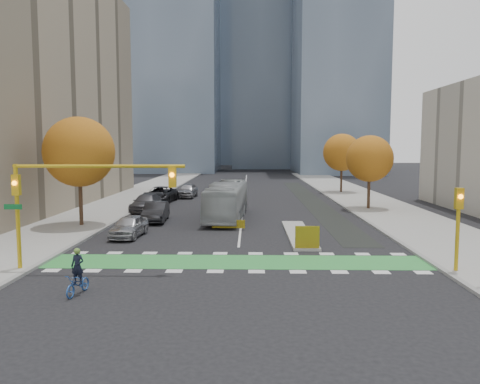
{
  "coord_description": "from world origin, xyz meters",
  "views": [
    {
      "loc": [
        0.66,
        -22.51,
        6.04
      ],
      "look_at": [
        0.01,
        8.48,
        3.0
      ],
      "focal_mm": 35.0,
      "sensor_mm": 36.0,
      "label": 1
    }
  ],
  "objects_px": {
    "tree_east_far": "(342,152)",
    "cyclist": "(78,279)",
    "parked_car_a": "(129,226)",
    "parked_car_e": "(188,190)",
    "tree_east_near": "(370,159)",
    "traffic_signal_west": "(70,189)",
    "bus": "(227,201)",
    "tree_west": "(79,152)",
    "traffic_signal_east": "(458,217)",
    "parked_car_b": "(156,212)",
    "parked_car_d": "(160,195)",
    "hazard_board": "(307,237)",
    "parked_car_c": "(146,203)"
  },
  "relations": [
    {
      "from": "hazard_board",
      "to": "cyclist",
      "type": "relative_size",
      "value": 0.72
    },
    {
      "from": "traffic_signal_east",
      "to": "parked_car_b",
      "type": "height_order",
      "value": "traffic_signal_east"
    },
    {
      "from": "traffic_signal_west",
      "to": "parked_car_c",
      "type": "relative_size",
      "value": 1.59
    },
    {
      "from": "tree_west",
      "to": "bus",
      "type": "xyz_separation_m",
      "value": [
        10.77,
        4.1,
        -4.08
      ]
    },
    {
      "from": "parked_car_a",
      "to": "parked_car_e",
      "type": "relative_size",
      "value": 0.88
    },
    {
      "from": "traffic_signal_west",
      "to": "parked_car_d",
      "type": "xyz_separation_m",
      "value": [
        -1.07,
        27.91,
        -3.19
      ]
    },
    {
      "from": "traffic_signal_west",
      "to": "traffic_signal_east",
      "type": "xyz_separation_m",
      "value": [
        18.43,
        0.0,
        -1.3
      ]
    },
    {
      "from": "bus",
      "to": "parked_car_a",
      "type": "height_order",
      "value": "bus"
    },
    {
      "from": "tree_east_near",
      "to": "tree_east_far",
      "type": "bearing_deg",
      "value": 88.21
    },
    {
      "from": "traffic_signal_west",
      "to": "bus",
      "type": "height_order",
      "value": "traffic_signal_west"
    },
    {
      "from": "tree_east_near",
      "to": "traffic_signal_west",
      "type": "height_order",
      "value": "tree_east_near"
    },
    {
      "from": "tree_west",
      "to": "traffic_signal_east",
      "type": "distance_m",
      "value": 25.9
    },
    {
      "from": "tree_east_near",
      "to": "parked_car_d",
      "type": "bearing_deg",
      "value": 165.57
    },
    {
      "from": "parked_car_c",
      "to": "cyclist",
      "type": "bearing_deg",
      "value": -81.12
    },
    {
      "from": "parked_car_c",
      "to": "parked_car_d",
      "type": "xyz_separation_m",
      "value": [
        0.0,
        6.76,
        0.06
      ]
    },
    {
      "from": "tree_east_far",
      "to": "tree_east_near",
      "type": "bearing_deg",
      "value": -91.79
    },
    {
      "from": "traffic_signal_east",
      "to": "cyclist",
      "type": "height_order",
      "value": "traffic_signal_east"
    },
    {
      "from": "tree_west",
      "to": "tree_east_far",
      "type": "relative_size",
      "value": 1.08
    },
    {
      "from": "tree_east_far",
      "to": "cyclist",
      "type": "distance_m",
      "value": 46.3
    },
    {
      "from": "traffic_signal_east",
      "to": "parked_car_e",
      "type": "bearing_deg",
      "value": 117.58
    },
    {
      "from": "tree_west",
      "to": "traffic_signal_east",
      "type": "bearing_deg",
      "value": -29.07
    },
    {
      "from": "bus",
      "to": "parked_car_d",
      "type": "xyz_separation_m",
      "value": [
        -7.77,
        11.3,
        -0.69
      ]
    },
    {
      "from": "tree_east_far",
      "to": "traffic_signal_east",
      "type": "distance_m",
      "value": 38.64
    },
    {
      "from": "hazard_board",
      "to": "traffic_signal_west",
      "type": "height_order",
      "value": "traffic_signal_west"
    },
    {
      "from": "cyclist",
      "to": "hazard_board",
      "type": "bearing_deg",
      "value": 48.91
    },
    {
      "from": "tree_east_far",
      "to": "traffic_signal_east",
      "type": "xyz_separation_m",
      "value": [
        -2.0,
        -38.51,
        -2.51
      ]
    },
    {
      "from": "traffic_signal_west",
      "to": "parked_car_a",
      "type": "height_order",
      "value": "traffic_signal_west"
    },
    {
      "from": "tree_west",
      "to": "parked_car_b",
      "type": "relative_size",
      "value": 1.71
    },
    {
      "from": "tree_east_near",
      "to": "traffic_signal_east",
      "type": "bearing_deg",
      "value": -93.81
    },
    {
      "from": "bus",
      "to": "parked_car_a",
      "type": "xyz_separation_m",
      "value": [
        -6.15,
        -7.98,
        -0.81
      ]
    },
    {
      "from": "tree_east_near",
      "to": "cyclist",
      "type": "distance_m",
      "value": 32.13
    },
    {
      "from": "parked_car_b",
      "to": "parked_car_c",
      "type": "bearing_deg",
      "value": 106.07
    },
    {
      "from": "traffic_signal_east",
      "to": "cyclist",
      "type": "distance_m",
      "value": 17.33
    },
    {
      "from": "tree_east_far",
      "to": "cyclist",
      "type": "relative_size",
      "value": 3.95
    },
    {
      "from": "parked_car_b",
      "to": "parked_car_d",
      "type": "bearing_deg",
      "value": 96.25
    },
    {
      "from": "parked_car_c",
      "to": "parked_car_d",
      "type": "bearing_deg",
      "value": 92.73
    },
    {
      "from": "traffic_signal_west",
      "to": "bus",
      "type": "relative_size",
      "value": 0.77
    },
    {
      "from": "parked_car_c",
      "to": "parked_car_e",
      "type": "relative_size",
      "value": 1.1
    },
    {
      "from": "cyclist",
      "to": "tree_east_near",
      "type": "bearing_deg",
      "value": 65.19
    },
    {
      "from": "parked_car_b",
      "to": "parked_car_c",
      "type": "height_order",
      "value": "parked_car_b"
    },
    {
      "from": "parked_car_b",
      "to": "parked_car_e",
      "type": "height_order",
      "value": "parked_car_e"
    },
    {
      "from": "traffic_signal_west",
      "to": "parked_car_c",
      "type": "distance_m",
      "value": 21.43
    },
    {
      "from": "tree_east_near",
      "to": "parked_car_b",
      "type": "distance_m",
      "value": 20.7
    },
    {
      "from": "parked_car_e",
      "to": "parked_car_b",
      "type": "bearing_deg",
      "value": -87.07
    },
    {
      "from": "tree_east_far",
      "to": "traffic_signal_west",
      "type": "xyz_separation_m",
      "value": [
        -20.43,
        -38.51,
        -1.21
      ]
    },
    {
      "from": "tree_east_near",
      "to": "parked_car_d",
      "type": "relative_size",
      "value": 1.17
    },
    {
      "from": "tree_west",
      "to": "bus",
      "type": "height_order",
      "value": "tree_west"
    },
    {
      "from": "hazard_board",
      "to": "tree_east_far",
      "type": "relative_size",
      "value": 0.18
    },
    {
      "from": "tree_east_near",
      "to": "cyclist",
      "type": "height_order",
      "value": "tree_east_near"
    },
    {
      "from": "tree_east_near",
      "to": "bus",
      "type": "bearing_deg",
      "value": -155.95
    }
  ]
}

